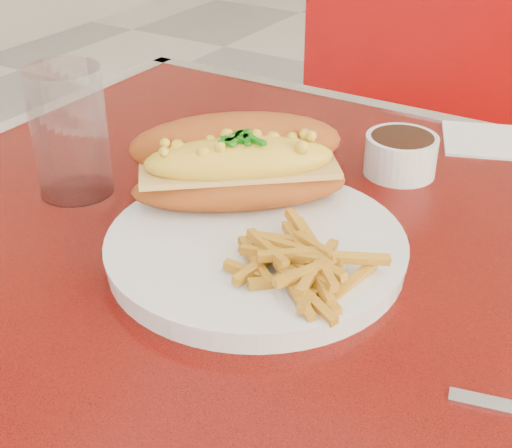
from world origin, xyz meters
The scene contains 10 objects.
diner_table centered at (0.00, 0.00, 0.61)m, with size 1.23×0.83×0.77m.
booth_bench_far centered at (0.00, 0.81, 0.29)m, with size 1.20×0.51×0.90m.
dinner_plate centered at (-0.11, -0.07, 0.78)m, with size 0.36×0.36×0.02m.
mac_hoagie centered at (-0.17, 0.00, 0.84)m, with size 0.26×0.24×0.11m.
fries_pile centered at (-0.04, -0.10, 0.81)m, with size 0.12×0.11×0.03m, color gold, non-canonical shape.
fork centered at (-0.06, -0.06, 0.79)m, with size 0.02×0.14×0.00m.
gravy_ramekin centered at (-0.06, 0.19, 0.80)m, with size 0.09×0.09×0.05m.
sauce_cup_left centered at (-0.27, 0.16, 0.79)m, with size 0.07×0.07×0.03m.
water_tumbler centered at (-0.37, -0.06, 0.85)m, with size 0.09×0.09×0.15m, color silver.
paper_napkin centered at (0.01, 0.35, 0.77)m, with size 0.12×0.12×0.00m, color white.
Camera 1 is at (0.21, -0.60, 1.18)m, focal length 50.00 mm.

